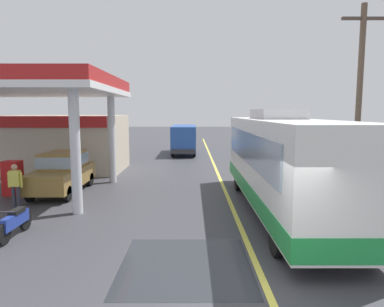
{
  "coord_description": "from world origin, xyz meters",
  "views": [
    {
      "loc": [
        -1.52,
        -6.21,
        3.56
      ],
      "look_at": [
        -1.5,
        10.0,
        1.6
      ],
      "focal_mm": 31.65,
      "sensor_mm": 36.0,
      "label": 1
    }
  ],
  "objects_px": {
    "motorcycle_parked_forecourt": "(15,222)",
    "pedestrian_near_pump": "(15,183)",
    "coach_bus_main": "(282,164)",
    "car_at_pump": "(62,170)",
    "minibus_opposing_lane": "(184,137)"
  },
  "relations": [
    {
      "from": "car_at_pump",
      "to": "minibus_opposing_lane",
      "type": "relative_size",
      "value": 0.69
    },
    {
      "from": "pedestrian_near_pump",
      "to": "car_at_pump",
      "type": "bearing_deg",
      "value": 70.8
    },
    {
      "from": "coach_bus_main",
      "to": "motorcycle_parked_forecourt",
      "type": "distance_m",
      "value": 8.84
    },
    {
      "from": "coach_bus_main",
      "to": "car_at_pump",
      "type": "height_order",
      "value": "coach_bus_main"
    },
    {
      "from": "coach_bus_main",
      "to": "car_at_pump",
      "type": "distance_m",
      "value": 9.49
    },
    {
      "from": "coach_bus_main",
      "to": "pedestrian_near_pump",
      "type": "height_order",
      "value": "coach_bus_main"
    },
    {
      "from": "car_at_pump",
      "to": "motorcycle_parked_forecourt",
      "type": "height_order",
      "value": "car_at_pump"
    },
    {
      "from": "car_at_pump",
      "to": "pedestrian_near_pump",
      "type": "relative_size",
      "value": 2.53
    },
    {
      "from": "motorcycle_parked_forecourt",
      "to": "pedestrian_near_pump",
      "type": "height_order",
      "value": "pedestrian_near_pump"
    },
    {
      "from": "car_at_pump",
      "to": "motorcycle_parked_forecourt",
      "type": "bearing_deg",
      "value": -82.94
    },
    {
      "from": "minibus_opposing_lane",
      "to": "car_at_pump",
      "type": "bearing_deg",
      "value": -109.53
    },
    {
      "from": "car_at_pump",
      "to": "pedestrian_near_pump",
      "type": "height_order",
      "value": "car_at_pump"
    },
    {
      "from": "car_at_pump",
      "to": "pedestrian_near_pump",
      "type": "distance_m",
      "value": 2.6
    },
    {
      "from": "car_at_pump",
      "to": "coach_bus_main",
      "type": "bearing_deg",
      "value": -17.6
    },
    {
      "from": "coach_bus_main",
      "to": "pedestrian_near_pump",
      "type": "relative_size",
      "value": 6.65
    }
  ]
}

